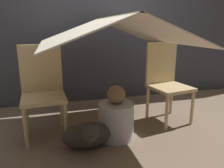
{
  "coord_description": "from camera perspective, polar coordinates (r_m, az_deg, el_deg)",
  "views": [
    {
      "loc": [
        -0.61,
        -2.11,
        1.1
      ],
      "look_at": [
        0.0,
        0.05,
        0.51
      ],
      "focal_mm": 35.0,
      "sensor_mm": 36.0,
      "label": 1
    }
  ],
  "objects": [
    {
      "name": "ground_plane",
      "position": [
        2.46,
        0.35,
        -11.95
      ],
      "size": [
        8.8,
        8.8,
        0.0
      ],
      "primitive_type": "plane",
      "color": "#7A6651"
    },
    {
      "name": "wall_back",
      "position": [
        3.29,
        -5.21,
        17.15
      ],
      "size": [
        7.0,
        0.05,
        2.5
      ],
      "color": "#3D3D47",
      "rests_on": "ground_plane"
    },
    {
      "name": "chair_left",
      "position": [
        2.33,
        -17.64,
        -0.98
      ],
      "size": [
        0.45,
        0.45,
        0.93
      ],
      "rotation": [
        0.0,
        0.0,
        0.06
      ],
      "color": "#D1B27F",
      "rests_on": "ground_plane"
    },
    {
      "name": "chair_right",
      "position": [
        2.67,
        13.98,
        1.18
      ],
      "size": [
        0.48,
        0.48,
        0.93
      ],
      "rotation": [
        0.0,
        0.0,
        0.16
      ],
      "color": "#D1B27F",
      "rests_on": "ground_plane"
    },
    {
      "name": "sheet_canopy",
      "position": [
        2.25,
        -0.0,
        13.81
      ],
      "size": [
        1.42,
        1.51,
        0.28
      ],
      "color": "silver"
    },
    {
      "name": "person_front",
      "position": [
        2.22,
        1.05,
        -8.82
      ],
      "size": [
        0.36,
        0.36,
        0.55
      ],
      "color": "#B2B2B7",
      "rests_on": "ground_plane"
    },
    {
      "name": "dog",
      "position": [
        2.06,
        -6.45,
        -13.08
      ],
      "size": [
        0.46,
        0.4,
        0.33
      ],
      "color": "#332D28",
      "rests_on": "ground_plane"
    }
  ]
}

